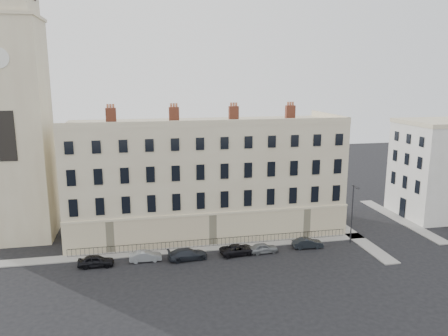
{
  "coord_description": "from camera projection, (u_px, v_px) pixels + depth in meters",
  "views": [
    {
      "loc": [
        -15.09,
        -45.32,
        20.98
      ],
      "look_at": [
        -3.73,
        10.0,
        9.03
      ],
      "focal_mm": 35.0,
      "sensor_mm": 36.0,
      "label": 1
    }
  ],
  "objects": [
    {
      "name": "pavement_adjacent",
      "position": [
        400.0,
        219.0,
        64.84
      ],
      "size": [
        2.0,
        20.0,
        0.12
      ],
      "primitive_type": "cube",
      "color": "gray",
      "rests_on": "ground"
    },
    {
      "name": "ground",
      "position": [
        273.0,
        260.0,
        50.74
      ],
      "size": [
        160.0,
        160.0,
        0.0
      ],
      "primitive_type": "plane",
      "color": "black",
      "rests_on": "ground"
    },
    {
      "name": "streetlamp",
      "position": [
        352.0,
        211.0,
        54.98
      ],
      "size": [
        0.41,
        1.66,
        7.71
      ],
      "rotation": [
        0.0,
        0.0,
        0.16
      ],
      "color": "#303035",
      "rests_on": "ground"
    },
    {
      "name": "car_a",
      "position": [
        96.0,
        261.0,
        48.84
      ],
      "size": [
        3.99,
        1.7,
        1.34
      ],
      "primitive_type": "imported",
      "rotation": [
        0.0,
        0.0,
        1.54
      ],
      "color": "black",
      "rests_on": "ground"
    },
    {
      "name": "pavement_east_return",
      "position": [
        344.0,
        229.0,
        60.96
      ],
      "size": [
        2.0,
        24.0,
        0.12
      ],
      "primitive_type": "cube",
      "color": "gray",
      "rests_on": "ground"
    },
    {
      "name": "car_d",
      "position": [
        238.0,
        250.0,
        52.18
      ],
      "size": [
        4.59,
        2.5,
        1.22
      ],
      "primitive_type": "imported",
      "rotation": [
        0.0,
        0.0,
        1.68
      ],
      "color": "black",
      "rests_on": "ground"
    },
    {
      "name": "car_f",
      "position": [
        308.0,
        243.0,
        54.17
      ],
      "size": [
        3.85,
        1.54,
        1.25
      ],
      "primitive_type": "imported",
      "rotation": [
        0.0,
        0.0,
        1.51
      ],
      "color": "black",
      "rests_on": "ground"
    },
    {
      "name": "terrace",
      "position": [
        205.0,
        177.0,
        59.49
      ],
      "size": [
        36.22,
        12.22,
        17.0
      ],
      "color": "#C7B694",
      "rests_on": "ground"
    },
    {
      "name": "pavement_terrace",
      "position": [
        182.0,
        250.0,
        53.55
      ],
      "size": [
        48.0,
        2.0,
        0.12
      ],
      "primitive_type": "cube",
      "color": "gray",
      "rests_on": "ground"
    },
    {
      "name": "car_b",
      "position": [
        145.0,
        256.0,
        50.3
      ],
      "size": [
        3.71,
        1.32,
        1.22
      ],
      "primitive_type": "imported",
      "rotation": [
        0.0,
        0.0,
        1.58
      ],
      "color": "gray",
      "rests_on": "ground"
    },
    {
      "name": "car_c",
      "position": [
        187.0,
        254.0,
        50.71
      ],
      "size": [
        4.77,
        2.27,
        1.34
      ],
      "primitive_type": "imported",
      "rotation": [
        0.0,
        0.0,
        1.66
      ],
      "color": "#22272E",
      "rests_on": "ground"
    },
    {
      "name": "church_tower",
      "position": [
        12.0,
        95.0,
        54.39
      ],
      "size": [
        8.0,
        8.13,
        44.0
      ],
      "color": "#C7B694",
      "rests_on": "ground"
    },
    {
      "name": "railings",
      "position": [
        214.0,
        242.0,
        54.62
      ],
      "size": [
        35.0,
        0.04,
        0.96
      ],
      "color": "black",
      "rests_on": "ground"
    },
    {
      "name": "car_e",
      "position": [
        263.0,
        248.0,
        52.66
      ],
      "size": [
        3.63,
        1.63,
        1.21
      ],
      "primitive_type": "imported",
      "rotation": [
        0.0,
        0.0,
        1.63
      ],
      "color": "slate",
      "rests_on": "ground"
    },
    {
      "name": "adjacent_building",
      "position": [
        436.0,
        171.0,
        65.54
      ],
      "size": [
        10.0,
        10.0,
        14.0
      ],
      "primitive_type": "cube",
      "color": "silver",
      "rests_on": "ground"
    }
  ]
}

